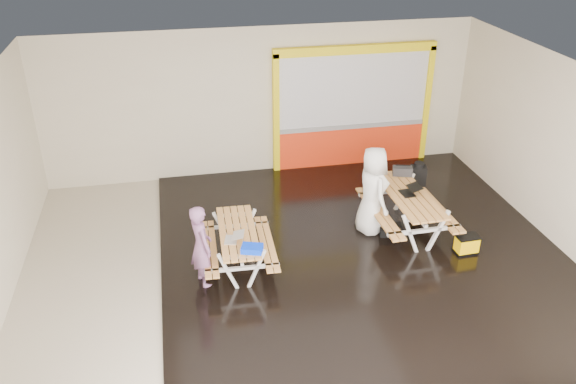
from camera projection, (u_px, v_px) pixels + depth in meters
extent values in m
cube|color=beige|center=(298.00, 262.00, 11.05)|extent=(10.00, 8.00, 0.01)
cube|color=white|center=(299.00, 78.00, 9.42)|extent=(10.00, 8.00, 0.01)
cube|color=beige|center=(261.00, 103.00, 13.71)|extent=(10.00, 0.01, 3.50)
cube|color=beige|center=(374.00, 329.00, 6.75)|extent=(10.00, 0.01, 3.50)
cube|color=beige|center=(558.00, 154.00, 11.12)|extent=(0.01, 8.00, 3.50)
cube|color=black|center=(362.00, 253.00, 11.25)|extent=(7.50, 7.98, 0.05)
cube|color=#F73713|center=(351.00, 146.00, 14.61)|extent=(3.60, 0.12, 1.00)
cube|color=gray|center=(352.00, 126.00, 14.37)|extent=(3.60, 0.14, 0.10)
cube|color=silver|center=(354.00, 90.00, 13.96)|extent=(3.60, 0.08, 1.72)
cube|color=yellow|center=(276.00, 115.00, 13.83)|extent=(0.14, 0.16, 2.90)
cube|color=yellow|center=(426.00, 105.00, 14.50)|extent=(0.14, 0.16, 2.90)
cube|color=yellow|center=(356.00, 49.00, 13.49)|extent=(3.88, 0.16, 0.20)
cube|color=tan|center=(223.00, 233.00, 10.53)|extent=(0.18, 1.88, 0.04)
cube|color=tan|center=(230.00, 233.00, 10.55)|extent=(0.18, 1.88, 0.04)
cube|color=tan|center=(238.00, 232.00, 10.57)|extent=(0.18, 1.88, 0.04)
cube|color=tan|center=(245.00, 231.00, 10.59)|extent=(0.18, 1.88, 0.04)
cube|color=tan|center=(253.00, 231.00, 10.61)|extent=(0.18, 1.88, 0.04)
cube|color=white|center=(228.00, 272.00, 10.06)|extent=(0.35, 0.07, 0.75)
cube|color=white|center=(257.00, 269.00, 10.13)|extent=(0.35, 0.07, 0.75)
cube|color=white|center=(242.00, 268.00, 10.08)|extent=(1.29, 0.10, 0.06)
cube|color=white|center=(242.00, 256.00, 9.97)|extent=(0.63, 0.08, 0.06)
cube|color=white|center=(222.00, 229.00, 11.31)|extent=(0.35, 0.07, 0.75)
cube|color=white|center=(248.00, 227.00, 11.38)|extent=(0.35, 0.07, 0.75)
cube|color=white|center=(235.00, 226.00, 11.32)|extent=(1.29, 0.10, 0.06)
cube|color=white|center=(234.00, 215.00, 11.21)|extent=(0.63, 0.08, 0.06)
cube|color=white|center=(238.00, 241.00, 10.65)|extent=(0.11, 1.54, 0.06)
cube|color=tan|center=(206.00, 248.00, 10.61)|extent=(0.18, 1.88, 0.04)
cube|color=tan|center=(213.00, 248.00, 10.63)|extent=(0.18, 1.88, 0.04)
cube|color=tan|center=(263.00, 243.00, 10.76)|extent=(0.18, 1.88, 0.04)
cube|color=tan|center=(270.00, 242.00, 10.78)|extent=(0.18, 1.88, 0.04)
cube|color=tan|center=(394.00, 197.00, 11.55)|extent=(0.18, 2.14, 0.04)
cube|color=tan|center=(401.00, 196.00, 11.58)|extent=(0.18, 2.14, 0.04)
cube|color=tan|center=(409.00, 195.00, 11.61)|extent=(0.18, 2.14, 0.04)
cube|color=tan|center=(416.00, 194.00, 11.64)|extent=(0.18, 2.14, 0.04)
cube|color=tan|center=(423.00, 193.00, 11.67)|extent=(0.18, 2.14, 0.04)
cube|color=white|center=(410.00, 234.00, 11.03)|extent=(0.40, 0.07, 0.86)
cube|color=white|center=(438.00, 231.00, 11.14)|extent=(0.40, 0.07, 0.86)
cube|color=white|center=(424.00, 230.00, 11.06)|extent=(1.47, 0.09, 0.06)
cube|color=white|center=(426.00, 218.00, 10.93)|extent=(0.72, 0.08, 0.06)
cube|color=white|center=(379.00, 195.00, 12.44)|extent=(0.40, 0.07, 0.86)
cube|color=white|center=(404.00, 192.00, 12.55)|extent=(0.40, 0.07, 0.86)
cube|color=white|center=(392.00, 191.00, 12.47)|extent=(1.47, 0.09, 0.06)
cube|color=white|center=(393.00, 179.00, 12.34)|extent=(0.72, 0.08, 0.06)
cube|color=white|center=(408.00, 205.00, 11.71)|extent=(0.10, 1.76, 0.06)
cube|color=tan|center=(376.00, 213.00, 11.63)|extent=(0.17, 2.14, 0.04)
cube|color=tan|center=(383.00, 212.00, 11.66)|extent=(0.17, 2.14, 0.04)
cube|color=tan|center=(431.00, 206.00, 11.86)|extent=(0.17, 2.14, 0.04)
cube|color=tan|center=(438.00, 206.00, 11.89)|extent=(0.17, 2.14, 0.04)
imported|color=#80537D|center=(201.00, 246.00, 10.06)|extent=(0.52, 0.64, 1.53)
imported|color=white|center=(373.00, 191.00, 11.61)|extent=(0.69, 0.96, 1.84)
cube|color=silver|center=(231.00, 240.00, 10.28)|extent=(0.27, 0.34, 0.02)
cube|color=silver|center=(238.00, 235.00, 10.23)|extent=(0.26, 0.34, 0.06)
cube|color=silver|center=(238.00, 235.00, 10.23)|extent=(0.22, 0.30, 0.05)
cube|color=black|center=(407.00, 193.00, 11.61)|extent=(0.26, 0.35, 0.02)
cube|color=black|center=(415.00, 187.00, 11.59)|extent=(0.24, 0.35, 0.07)
cube|color=silver|center=(414.00, 187.00, 11.59)|extent=(0.21, 0.31, 0.05)
cube|color=#0633EF|center=(252.00, 249.00, 9.96)|extent=(0.41, 0.35, 0.10)
cube|color=black|center=(402.00, 171.00, 12.32)|extent=(0.44, 0.31, 0.18)
cylinder|color=black|center=(403.00, 165.00, 12.26)|extent=(0.29, 0.11, 0.02)
cube|color=black|center=(418.00, 176.00, 12.58)|extent=(0.37, 0.29, 0.47)
cylinder|color=black|center=(419.00, 165.00, 12.46)|extent=(0.26, 0.26, 0.12)
cube|color=black|center=(391.00, 230.00, 11.79)|extent=(0.51, 0.42, 0.17)
cube|color=black|center=(465.00, 251.00, 11.21)|extent=(0.44, 0.29, 0.04)
cube|color=#FCC000|center=(467.00, 244.00, 11.14)|extent=(0.41, 0.27, 0.32)
cube|color=black|center=(468.00, 237.00, 11.06)|extent=(0.44, 0.29, 0.03)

